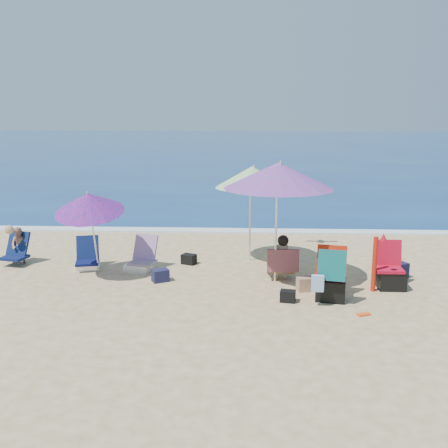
{
  "coord_description": "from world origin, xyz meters",
  "views": [
    {
      "loc": [
        0.14,
        -8.63,
        3.2
      ],
      "look_at": [
        -0.3,
        1.0,
        1.1
      ],
      "focal_mm": 40.92,
      "sensor_mm": 36.0,
      "label": 1
    }
  ],
  "objects_px": {
    "camp_chair_left": "(390,274)",
    "camp_chair_right": "(330,281)",
    "chair_rainbow": "(141,261)",
    "umbrella_striped": "(252,177)",
    "chair_navy": "(88,260)",
    "umbrella_blue": "(89,203)",
    "person_center": "(282,258)",
    "person_left": "(18,246)",
    "furled_umbrella": "(376,259)",
    "umbrella_turquoise": "(278,176)"
  },
  "relations": [
    {
      "from": "umbrella_blue",
      "to": "chair_rainbow",
      "type": "height_order",
      "value": "umbrella_blue"
    },
    {
      "from": "person_left",
      "to": "camp_chair_left",
      "type": "bearing_deg",
      "value": -9.19
    },
    {
      "from": "chair_navy",
      "to": "umbrella_striped",
      "type": "bearing_deg",
      "value": 12.0
    },
    {
      "from": "umbrella_striped",
      "to": "furled_umbrella",
      "type": "xyz_separation_m",
      "value": [
        2.24,
        -1.9,
        -1.24
      ]
    },
    {
      "from": "chair_rainbow",
      "to": "camp_chair_left",
      "type": "relative_size",
      "value": 0.82
    },
    {
      "from": "umbrella_blue",
      "to": "chair_navy",
      "type": "bearing_deg",
      "value": 114.9
    },
    {
      "from": "chair_rainbow",
      "to": "person_center",
      "type": "distance_m",
      "value": 2.93
    },
    {
      "from": "camp_chair_left",
      "to": "camp_chair_right",
      "type": "bearing_deg",
      "value": -150.91
    },
    {
      "from": "umbrella_striped",
      "to": "camp_chair_right",
      "type": "xyz_separation_m",
      "value": [
        1.36,
        -2.35,
        -1.52
      ]
    },
    {
      "from": "furled_umbrella",
      "to": "person_left",
      "type": "height_order",
      "value": "furled_umbrella"
    },
    {
      "from": "umbrella_striped",
      "to": "person_center",
      "type": "xyz_separation_m",
      "value": [
        0.59,
        -1.27,
        -1.43
      ]
    },
    {
      "from": "furled_umbrella",
      "to": "person_left",
      "type": "xyz_separation_m",
      "value": [
        -7.26,
        1.45,
        -0.22
      ]
    },
    {
      "from": "person_center",
      "to": "person_left",
      "type": "distance_m",
      "value": 5.68
    },
    {
      "from": "umbrella_striped",
      "to": "chair_rainbow",
      "type": "xyz_separation_m",
      "value": [
        -2.29,
        -0.78,
        -1.68
      ]
    },
    {
      "from": "umbrella_blue",
      "to": "furled_umbrella",
      "type": "height_order",
      "value": "umbrella_blue"
    },
    {
      "from": "umbrella_striped",
      "to": "furled_umbrella",
      "type": "relative_size",
      "value": 1.89
    },
    {
      "from": "chair_rainbow",
      "to": "camp_chair_left",
      "type": "bearing_deg",
      "value": -10.46
    },
    {
      "from": "umbrella_turquoise",
      "to": "chair_navy",
      "type": "relative_size",
      "value": 3.71
    },
    {
      "from": "umbrella_blue",
      "to": "camp_chair_right",
      "type": "bearing_deg",
      "value": -12.87
    },
    {
      "from": "camp_chair_left",
      "to": "umbrella_striped",
      "type": "bearing_deg",
      "value": 146.86
    },
    {
      "from": "chair_rainbow",
      "to": "camp_chair_right",
      "type": "bearing_deg",
      "value": -23.29
    },
    {
      "from": "furled_umbrella",
      "to": "camp_chair_left",
      "type": "xyz_separation_m",
      "value": [
        0.33,
        0.22,
        -0.36
      ]
    },
    {
      "from": "camp_chair_right",
      "to": "camp_chair_left",
      "type": "bearing_deg",
      "value": 29.09
    },
    {
      "from": "camp_chair_left",
      "to": "chair_navy",
      "type": "bearing_deg",
      "value": 171.02
    },
    {
      "from": "umbrella_turquoise",
      "to": "person_center",
      "type": "bearing_deg",
      "value": 57.24
    },
    {
      "from": "umbrella_blue",
      "to": "chair_navy",
      "type": "height_order",
      "value": "umbrella_blue"
    },
    {
      "from": "umbrella_turquoise",
      "to": "chair_rainbow",
      "type": "distance_m",
      "value": 3.41
    },
    {
      "from": "umbrella_striped",
      "to": "chair_navy",
      "type": "relative_size",
      "value": 2.95
    },
    {
      "from": "umbrella_striped",
      "to": "chair_navy",
      "type": "height_order",
      "value": "umbrella_striped"
    },
    {
      "from": "camp_chair_left",
      "to": "person_center",
      "type": "height_order",
      "value": "person_center"
    },
    {
      "from": "umbrella_striped",
      "to": "person_center",
      "type": "distance_m",
      "value": 2.0
    },
    {
      "from": "chair_rainbow",
      "to": "camp_chair_left",
      "type": "xyz_separation_m",
      "value": [
        4.86,
        -0.9,
        0.08
      ]
    },
    {
      "from": "umbrella_striped",
      "to": "umbrella_turquoise",
      "type": "bearing_deg",
      "value": -72.27
    },
    {
      "from": "umbrella_striped",
      "to": "person_left",
      "type": "height_order",
      "value": "umbrella_striped"
    },
    {
      "from": "umbrella_blue",
      "to": "furled_umbrella",
      "type": "distance_m",
      "value": 5.5
    },
    {
      "from": "camp_chair_left",
      "to": "furled_umbrella",
      "type": "bearing_deg",
      "value": -146.44
    },
    {
      "from": "person_center",
      "to": "chair_navy",
      "type": "bearing_deg",
      "value": 172.31
    },
    {
      "from": "umbrella_turquoise",
      "to": "camp_chair_right",
      "type": "relative_size",
      "value": 2.79
    },
    {
      "from": "chair_navy",
      "to": "camp_chair_right",
      "type": "bearing_deg",
      "value": -18.71
    },
    {
      "from": "umbrella_turquoise",
      "to": "chair_navy",
      "type": "bearing_deg",
      "value": 169.35
    },
    {
      "from": "camp_chair_left",
      "to": "person_left",
      "type": "relative_size",
      "value": 0.99
    },
    {
      "from": "umbrella_blue",
      "to": "person_left",
      "type": "xyz_separation_m",
      "value": [
        -1.87,
        0.87,
        -1.1
      ]
    },
    {
      "from": "umbrella_blue",
      "to": "person_center",
      "type": "bearing_deg",
      "value": 0.72
    },
    {
      "from": "camp_chair_left",
      "to": "person_left",
      "type": "bearing_deg",
      "value": 170.81
    },
    {
      "from": "umbrella_blue",
      "to": "person_left",
      "type": "bearing_deg",
      "value": 155.02
    },
    {
      "from": "person_left",
      "to": "umbrella_blue",
      "type": "bearing_deg",
      "value": -24.98
    },
    {
      "from": "umbrella_striped",
      "to": "person_left",
      "type": "distance_m",
      "value": 5.25
    },
    {
      "from": "person_center",
      "to": "person_left",
      "type": "bearing_deg",
      "value": 171.65
    },
    {
      "from": "furled_umbrella",
      "to": "chair_navy",
      "type": "relative_size",
      "value": 1.57
    },
    {
      "from": "camp_chair_right",
      "to": "person_center",
      "type": "height_order",
      "value": "camp_chair_right"
    }
  ]
}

